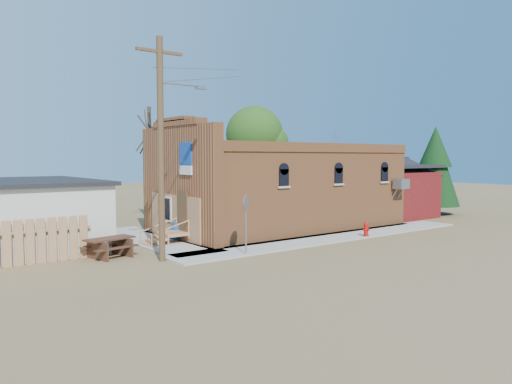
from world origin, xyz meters
TOP-DOWN VIEW (x-y plane):
  - ground at (0.00, 0.00)m, footprint 120.00×120.00m
  - sidewalk_south at (1.50, 0.90)m, footprint 19.00×2.20m
  - sidewalk_west at (-6.30, 6.00)m, footprint 2.60×10.00m
  - brick_bar at (1.64, 5.49)m, footprint 16.40×7.97m
  - red_shed at (11.50, 5.50)m, footprint 5.40×6.40m
  - wood_fence at (-12.80, 3.80)m, footprint 5.20×0.10m
  - utility_pole at (-8.14, 1.20)m, footprint 3.12×0.26m
  - tree_bare_near at (-3.00, 13.00)m, footprint 2.80×2.80m
  - tree_leafy at (6.00, 13.50)m, footprint 4.40×4.40m
  - evergreen_tree at (15.50, 4.00)m, footprint 3.60×3.60m
  - fire_hydrant at (3.02, -0.00)m, footprint 0.42×0.39m
  - stop_sign at (-4.84, 0.00)m, footprint 0.59×0.46m
  - trash_barrel at (-5.30, 5.23)m, footprint 0.72×0.72m
  - picnic_table at (-9.62, 3.20)m, footprint 2.30×1.92m

SIDE VIEW (x-z plane):
  - ground at x=0.00m, z-range 0.00..0.00m
  - sidewalk_south at x=1.50m, z-range 0.00..0.08m
  - sidewalk_west at x=-6.30m, z-range 0.00..0.08m
  - fire_hydrant at x=3.02m, z-range 0.07..0.83m
  - trash_barrel at x=-5.30m, z-range 0.08..0.93m
  - picnic_table at x=-9.62m, z-range 0.13..0.97m
  - wood_fence at x=-12.80m, z-range 0.00..1.80m
  - stop_sign at x=-4.84m, z-range 0.77..3.33m
  - red_shed at x=11.50m, z-range 0.12..4.42m
  - brick_bar at x=1.64m, z-range -0.81..5.49m
  - evergreen_tree at x=15.50m, z-range 0.46..6.96m
  - utility_pole at x=-8.14m, z-range 0.27..9.27m
  - tree_leafy at x=6.00m, z-range 1.86..10.01m
  - tree_bare_near at x=-3.00m, z-range 2.14..9.79m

